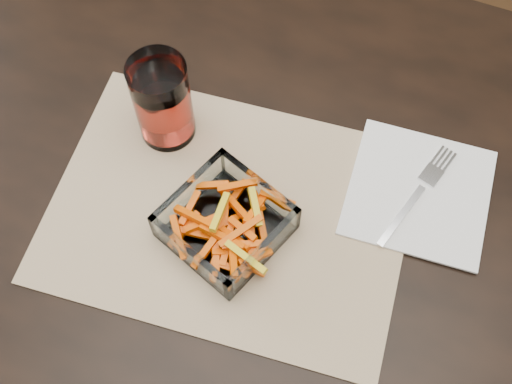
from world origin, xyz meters
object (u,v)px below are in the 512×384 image
dining_table (279,241)px  tumbler (163,103)px  glass_bowl (226,224)px  fork (418,192)px

dining_table → tumbler: 0.25m
glass_bowl → fork: size_ratio=0.98×
fork → tumbler: bearing=-159.3°
tumbler → fork: size_ratio=0.77×
glass_bowl → fork: bearing=33.9°
dining_table → glass_bowl: bearing=-138.4°
fork → glass_bowl: bearing=-130.5°
dining_table → fork: bearing=30.8°
glass_bowl → tumbler: tumbler is taller
glass_bowl → fork: glass_bowl is taller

